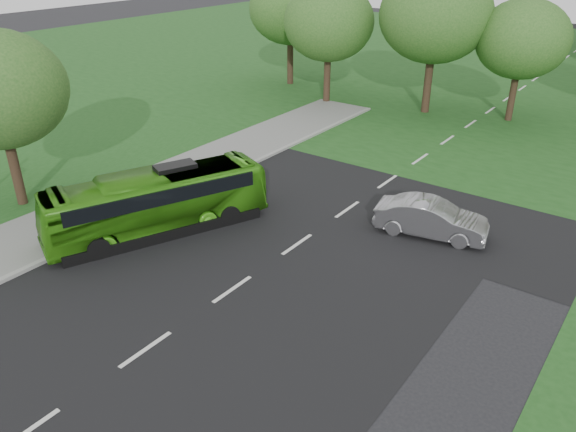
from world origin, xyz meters
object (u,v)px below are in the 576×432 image
(tree_park_a, at_px, (329,22))
(sedan, at_px, (431,218))
(bus, at_px, (157,202))
(tree_park_f, at_px, (290,8))
(tree_park_c, at_px, (523,39))
(tree_park_b, at_px, (436,15))

(tree_park_a, bearing_deg, sedan, -45.39)
(bus, bearing_deg, tree_park_a, 126.76)
(tree_park_f, relative_size, sedan, 1.92)
(tree_park_c, xyz_separation_m, sedan, (2.27, -18.40, -4.55))
(bus, distance_m, sedan, 11.47)
(tree_park_a, relative_size, tree_park_f, 0.96)
(tree_park_c, distance_m, tree_park_f, 18.06)
(tree_park_b, distance_m, bus, 23.96)
(tree_park_b, height_order, tree_park_f, tree_park_b)
(tree_park_b, height_order, bus, tree_park_b)
(tree_park_a, relative_size, bus, 0.90)
(tree_park_b, xyz_separation_m, bus, (-1.84, -23.31, -5.24))
(tree_park_f, bearing_deg, tree_park_c, 1.09)
(tree_park_a, height_order, tree_park_b, tree_park_b)
(tree_park_b, xyz_separation_m, sedan, (7.66, -16.91, -5.80))
(tree_park_f, distance_m, bus, 27.15)
(tree_park_c, bearing_deg, tree_park_b, -164.54)
(tree_park_a, xyz_separation_m, sedan, (14.63, -14.83, -5.00))
(tree_park_a, distance_m, tree_park_c, 12.88)
(tree_park_b, xyz_separation_m, tree_park_f, (-12.65, 1.15, -0.56))
(tree_park_c, relative_size, tree_park_f, 0.89)
(tree_park_f, bearing_deg, tree_park_a, -29.60)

